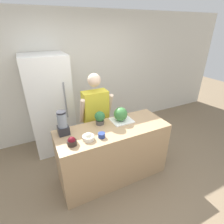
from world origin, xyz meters
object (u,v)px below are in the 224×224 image
Objects in this scene: refrigerator at (50,105)px; bowl_cream at (88,137)px; bowl_small_blue at (102,135)px; blender at (63,124)px; person at (96,119)px; potted_plant at (100,118)px; bowl_cherries at (72,142)px; watermelon at (121,114)px.

bowl_cream is at bearing -78.53° from refrigerator.
blender reaches higher than bowl_small_blue.
potted_plant is (-0.06, -0.35, 0.20)m from person.
person is 0.91m from bowl_cherries.
refrigerator reaches higher than bowl_cream.
watermelon is 1.02× the size of potted_plant.
watermelon is 0.89m from blender.
blender is (-0.26, 0.29, 0.12)m from bowl_cream.
potted_plant is at bearing -100.43° from person.
refrigerator reaches higher than person.
refrigerator is 8.63× the size of watermelon.
refrigerator reaches higher than potted_plant.
bowl_cream is (0.22, 0.02, -0.01)m from bowl_cherries.
refrigerator is 1.15× the size of person.
refrigerator is at bearing 131.72° from person.
potted_plant is (0.56, 0.03, -0.05)m from blender.
bowl_small_blue is (0.18, -0.03, -0.01)m from bowl_cream.
watermelon is at bearing -56.25° from person.
bowl_cherries is 0.35× the size of blender.
bowl_cream is 0.41m from blender.
potted_plant is (0.58, -1.07, 0.10)m from refrigerator.
potted_plant is at bearing 32.35° from bowl_cherries.
refrigerator is at bearing 92.26° from bowl_cherries.
potted_plant reaches higher than bowl_small_blue.
watermelon reaches higher than bowl_cream.
bowl_cherries is at bearing 178.88° from bowl_small_blue.
bowl_cherries is at bearing -147.65° from potted_plant.
bowl_small_blue is (-0.18, -0.68, 0.12)m from person.
watermelon reaches higher than bowl_cherries.
blender reaches higher than bowl_cherries.
refrigerator is 1.45m from watermelon.
blender reaches higher than potted_plant.
bowl_cherries is at bearing -130.95° from person.
refrigerator reaches higher than watermelon.
person is 16.88× the size of bowl_small_blue.
refrigerator is 1.10m from blender.
blender is at bearing 178.21° from watermelon.
watermelon is at bearing -9.16° from potted_plant.
bowl_cherries is at bearing -175.15° from bowl_cream.
person reaches higher than bowl_cherries.
blender is (0.02, -1.09, 0.15)m from refrigerator.
person is 4.69× the size of blender.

